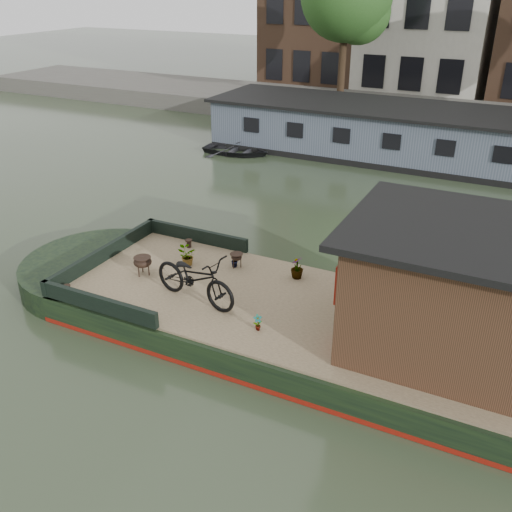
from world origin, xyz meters
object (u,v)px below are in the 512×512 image
at_px(cabin, 456,290).
at_px(bicycle, 195,278).
at_px(potted_plant_a, 258,323).
at_px(dinghy, 236,147).
at_px(brazier_front, 143,266).
at_px(brazier_rear, 237,260).

height_order(cabin, bicycle, cabin).
relative_size(potted_plant_a, dinghy, 0.12).
relative_size(cabin, dinghy, 1.37).
height_order(cabin, dinghy, cabin).
bearing_deg(brazier_front, brazier_rear, 36.87).
bearing_deg(brazier_front, dinghy, 108.35).
xyz_separation_m(brazier_front, brazier_rear, (1.75, 1.31, -0.05)).
distance_m(cabin, brazier_front, 6.87).
bearing_deg(brazier_front, cabin, 1.73).
xyz_separation_m(potted_plant_a, dinghy, (-7.28, 12.58, -0.52)).
height_order(cabin, brazier_front, cabin).
height_order(bicycle, potted_plant_a, bicycle).
height_order(bicycle, brazier_rear, bicycle).
bearing_deg(potted_plant_a, brazier_rear, 126.99).
distance_m(cabin, bicycle, 5.17).
height_order(brazier_front, brazier_rear, brazier_front).
distance_m(cabin, dinghy, 15.77).
distance_m(bicycle, brazier_front, 1.81).
height_order(potted_plant_a, dinghy, potted_plant_a).
xyz_separation_m(potted_plant_a, brazier_front, (-3.39, 0.88, 0.06)).
height_order(potted_plant_a, brazier_rear, brazier_rear).
relative_size(cabin, brazier_front, 8.80).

